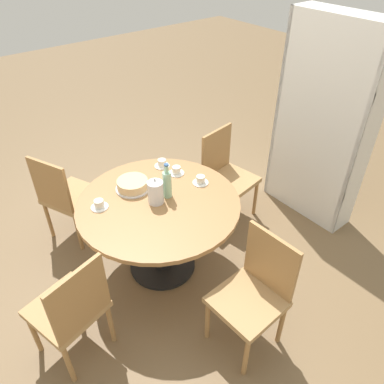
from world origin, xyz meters
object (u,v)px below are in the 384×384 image
chair_a (254,292)px  water_bottle (167,183)px  chair_c (67,195)px  chair_b (226,173)px  cup_a (162,164)px  cup_d (176,171)px  cup_b (201,180)px  cake_main (133,185)px  coffee_pot (156,191)px  bookshelf (321,125)px  cup_c (99,205)px  chair_d (71,309)px

chair_a → water_bottle: water_bottle is taller
chair_c → water_bottle: (0.82, 0.52, 0.36)m
chair_a → chair_b: size_ratio=1.00×
cup_a → cup_d: size_ratio=1.00×
chair_b → chair_c: 1.48m
chair_c → cup_b: 1.22m
chair_a → cake_main: bearing=-174.5°
water_bottle → cup_b: water_bottle is taller
chair_c → cup_d: size_ratio=6.82×
coffee_pot → water_bottle: 0.11m
coffee_pot → cup_b: (0.02, 0.42, -0.07)m
chair_c → bookshelf: 2.36m
chair_b → water_bottle: bearing=-175.5°
water_bottle → cup_d: size_ratio=2.25×
chair_a → cup_c: chair_a is taller
chair_b → cup_d: chair_b is taller
bookshelf → cup_a: 1.47m
chair_c → chair_d: bearing=134.8°
bookshelf → coffee_pot: 1.66m
chair_c → cup_b: chair_c is taller
chair_c → cup_b: size_ratio=6.82×
chair_a → water_bottle: 1.01m
chair_b → cup_c: chair_b is taller
water_bottle → cup_a: (-0.38, 0.21, -0.09)m
chair_d → cup_c: (-0.52, 0.51, 0.26)m
chair_c → coffee_pot: (0.83, 0.41, 0.34)m
coffee_pot → cup_b: coffee_pot is taller
cup_a → cup_b: same height
chair_d → cup_c: size_ratio=6.82×
chair_c → water_bottle: bearing=-170.6°
chair_a → chair_b: bearing=142.0°
water_bottle → bookshelf: bearing=80.1°
coffee_pot → chair_a: bearing=7.3°
cup_c → cup_d: (-0.00, 0.72, 0.00)m
chair_a → cup_a: size_ratio=6.82×
chair_d → cake_main: (-0.56, 0.83, 0.28)m
chair_d → water_bottle: bearing=-177.1°
chair_a → chair_d: same height
bookshelf → cake_main: bookshelf is taller
bookshelf → cup_d: bookshelf is taller
chair_b → chair_c: (-0.63, -1.34, 0.00)m
chair_c → chair_a: bearing=173.8°
chair_d → cup_a: (-0.69, 1.20, 0.26)m
cup_c → water_bottle: bearing=67.1°
chair_c → bookshelf: bookshelf is taller
cup_a → cup_b: (0.40, 0.10, 0.00)m
chair_c → coffee_pot: 0.98m
chair_b → cup_a: bearing=154.4°
chair_b → cup_d: (-0.01, -0.58, 0.26)m
bookshelf → water_bottle: size_ratio=6.42×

